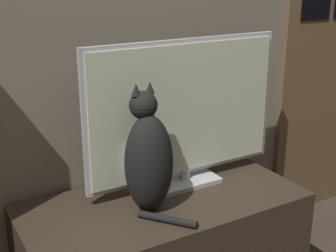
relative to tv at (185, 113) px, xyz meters
The scene contains 3 objects.
tv_stand 0.58m from the tv, 148.46° to the right, with size 1.15×0.55×0.47m.
tv is the anchor object (origin of this frame).
cat 0.30m from the tv, 152.04° to the right, with size 0.20×0.32×0.50m.
Camera 1 is at (-0.85, -0.58, 1.36)m, focal length 50.00 mm.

